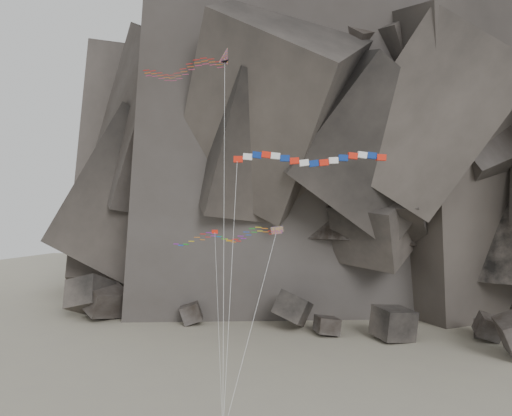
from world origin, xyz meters
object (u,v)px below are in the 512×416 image
(parafoil_kite, at_px, (220,237))
(banner_kite, at_px, (309,159))
(pennant_kite, at_px, (216,268))
(delta_kite, at_px, (179,70))

(parafoil_kite, bearing_deg, banner_kite, -17.60)
(parafoil_kite, bearing_deg, pennant_kite, -75.32)
(delta_kite, distance_m, pennant_kite, 18.26)
(delta_kite, xyz_separation_m, parafoil_kite, (2.30, 4.19, -15.36))
(banner_kite, height_order, parafoil_kite, banner_kite)
(banner_kite, xyz_separation_m, pennant_kite, (-7.42, -3.27, -9.46))
(delta_kite, height_order, pennant_kite, delta_kite)
(banner_kite, relative_size, parafoil_kite, 1.41)
(pennant_kite, bearing_deg, delta_kite, 147.27)
(delta_kite, relative_size, pennant_kite, 2.02)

